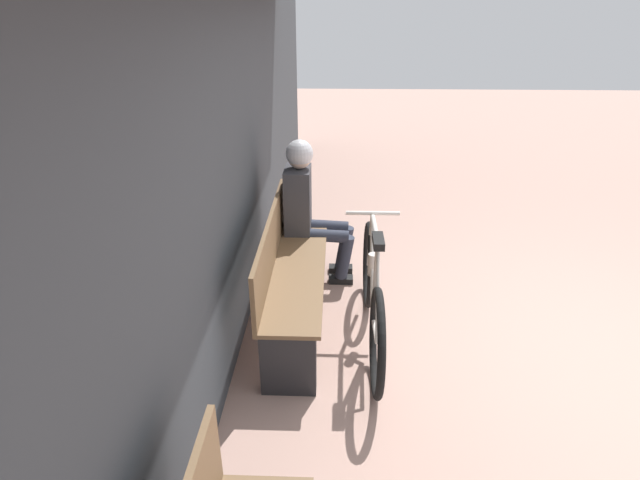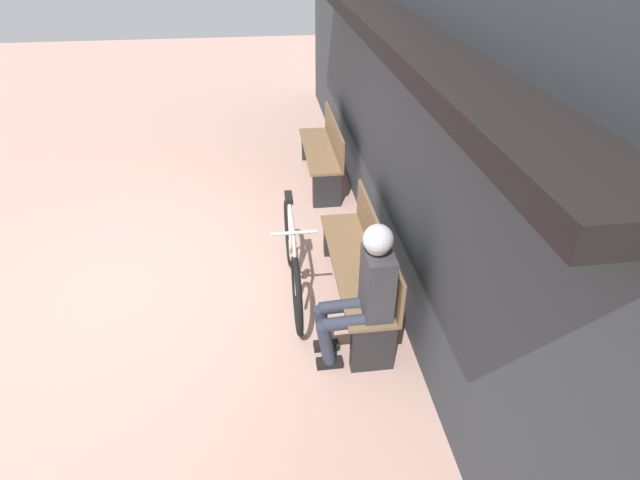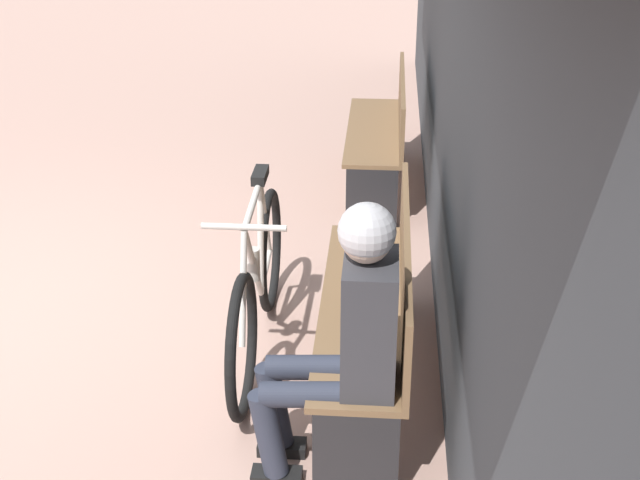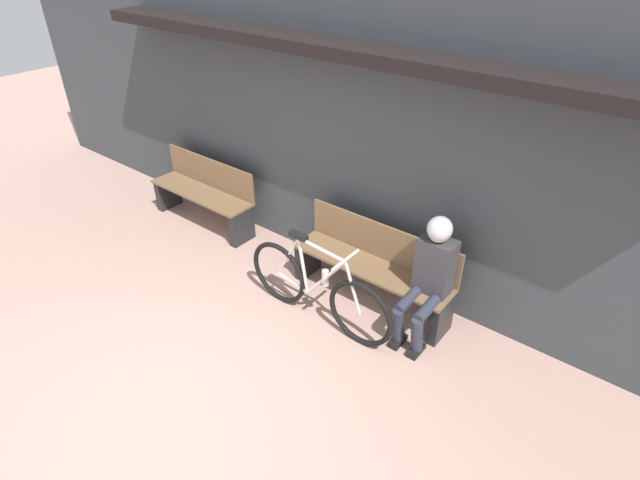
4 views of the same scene
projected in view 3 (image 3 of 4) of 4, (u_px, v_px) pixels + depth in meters
The scene contains 6 objects.
ground_plane at pixel (22, 312), 5.20m from camera, with size 24.00×24.00×0.00m, color tan.
storefront_wall at pixel (464, 34), 4.31m from camera, with size 12.00×0.56×3.20m.
park_bench_near at pixel (375, 312), 4.37m from camera, with size 1.77×0.42×0.88m.
bicycle at pixel (257, 289), 4.65m from camera, with size 1.75×0.40×0.96m.
person_seated at pixel (347, 326), 3.63m from camera, with size 0.34×0.61×1.29m.
park_bench_far at pixel (382, 137), 6.77m from camera, with size 1.58×0.42×0.88m.
Camera 3 is at (4.36, 2.08, 2.62)m, focal length 50.00 mm.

